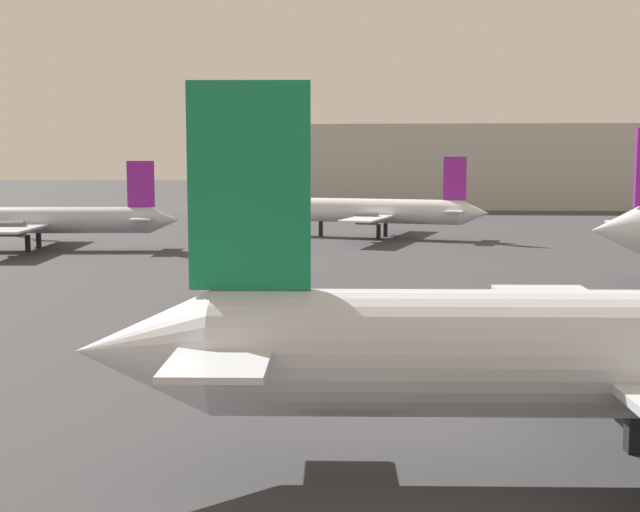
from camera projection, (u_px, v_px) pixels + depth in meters
The scene contains 3 objects.
airplane_far_left at pixel (23, 220), 76.95m from camera, with size 29.41×19.12×8.16m.
airplane_far_right at pixel (376, 211), 88.47m from camera, with size 24.01×21.11×8.55m.
terminal_building at pixel (436, 167), 143.68m from camera, with size 72.96×19.46×13.85m, color #B7B7B2.
Camera 1 is at (1.53, -9.63, 8.47)m, focal length 47.02 mm.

